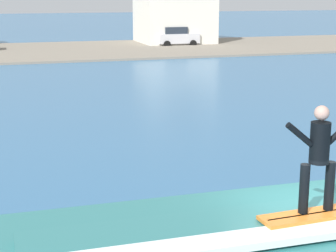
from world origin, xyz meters
The scene contains 5 objects.
surfboard centered at (-0.51, -0.83, 1.58)m, with size 1.86×0.57×0.06m.
surfer centered at (-0.43, -0.76, 2.60)m, with size 1.24×0.32×1.77m.
shoreline_bank centered at (0.00, 41.20, 0.08)m, with size 120.00×16.02×0.17m.
car_far_shore centered at (11.20, 42.98, 0.95)m, with size 3.95×2.31×1.86m.
house_gabled_white centered at (11.83, 45.59, 4.03)m, with size 8.45×8.45×7.40m.
Camera 1 is at (-5.28, -8.34, 5.12)m, focal length 60.30 mm.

